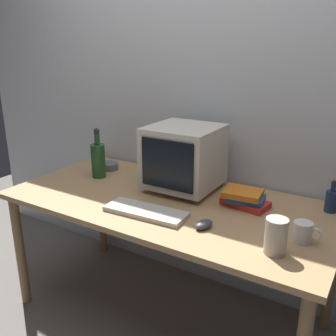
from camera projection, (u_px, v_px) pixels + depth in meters
The scene contains 12 objects.
ground_plane at pixel (168, 313), 2.27m from camera, with size 6.00×6.00×0.00m, color slate.
back_wall at pixel (210, 96), 2.27m from camera, with size 4.00×0.08×2.50m, color silver.
desk at pixel (168, 212), 2.05m from camera, with size 1.77×0.86×0.75m.
crt_monitor at pixel (184, 157), 2.12m from camera, with size 0.38×0.39×0.37m.
keyboard at pixel (145, 211), 1.86m from camera, with size 0.42×0.15×0.02m, color beige.
computer_mouse at pixel (204, 224), 1.71m from camera, with size 0.06×0.10×0.04m, color #3F3F47.
bottle_tall at pixel (98, 159), 2.34m from camera, with size 0.09×0.09×0.31m.
bottle_short at pixel (332, 200), 1.87m from camera, with size 0.06×0.06×0.17m.
book_stack at pixel (245, 198), 1.93m from camera, with size 0.25×0.18×0.09m.
mug at pixel (303, 232), 1.58m from camera, with size 0.12×0.08×0.09m.
cd_spindle at pixel (109, 166), 2.51m from camera, with size 0.12×0.12×0.04m, color #595B66.
metal_canister at pixel (276, 236), 1.49m from camera, with size 0.09×0.09×0.15m, color #B7B2A8.
Camera 1 is at (0.98, -1.59, 1.55)m, focal length 40.06 mm.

